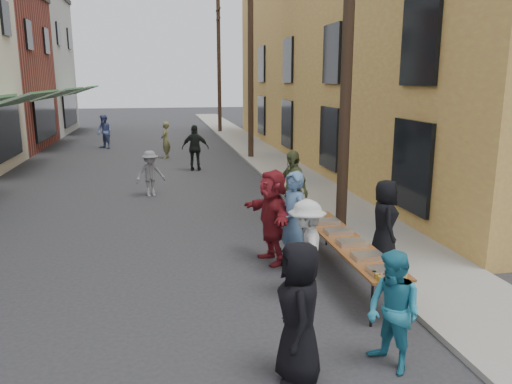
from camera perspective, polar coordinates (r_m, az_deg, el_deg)
name	(u,v)px	position (r m, az deg, el deg)	size (l,w,h in m)	color
ground	(161,301)	(8.75, -10.82, -12.13)	(120.00, 120.00, 0.00)	#28282B
sidewalk	(265,157)	(23.74, 1.07, 4.03)	(2.20, 60.00, 0.10)	gray
building_ochre	(401,49)	(24.59, 16.22, 15.41)	(10.00, 28.00, 10.00)	#C58546
utility_pole_near	(348,40)	(11.76, 10.45, 16.71)	(0.26, 0.26, 9.00)	#2D2116
utility_pole_mid	(251,60)	(23.35, -0.62, 14.84)	(0.26, 0.26, 9.00)	#2D2116
utility_pole_far	(219,67)	(35.21, -4.25, 14.10)	(0.26, 0.26, 9.00)	#2D2116
serving_table	(346,242)	(9.42, 10.20, -5.60)	(0.70, 4.00, 0.75)	brown
catering_tray_sausage	(385,270)	(7.98, 14.50, -8.66)	(0.50, 0.33, 0.08)	maroon
catering_tray_foil_b	(368,256)	(8.53, 12.64, -7.14)	(0.50, 0.33, 0.08)	#B2B2B7
catering_tray_buns	(352,243)	(9.14, 10.89, -5.71)	(0.50, 0.33, 0.08)	tan
catering_tray_foil_d	(338,231)	(9.76, 9.37, -4.45)	(0.50, 0.33, 0.08)	#B2B2B7
catering_tray_buns_end	(326,221)	(10.39, 8.04, -3.34)	(0.50, 0.33, 0.08)	tan
condiment_jar_a	(380,279)	(7.64, 13.96, -9.61)	(0.07, 0.07, 0.08)	#A57F26
condiment_jar_b	(377,276)	(7.72, 13.65, -9.34)	(0.07, 0.07, 0.08)	#A57F26
condiment_jar_c	(374,274)	(7.80, 13.34, -9.08)	(0.07, 0.07, 0.08)	#A57F26
cup_stack	(405,274)	(7.85, 16.63, -8.99)	(0.08, 0.08, 0.12)	tan
guest_front_a	(299,312)	(6.23, 4.92, -13.54)	(0.87, 0.57, 1.78)	black
guest_front_b	(293,222)	(9.60, 4.23, -3.41)	(0.71, 0.47, 1.96)	#4E6F97
guest_front_c	(393,312)	(6.68, 15.42, -13.07)	(0.77, 0.60, 1.57)	teal
guest_front_d	(306,249)	(8.49, 5.79, -6.53)	(1.10, 0.63, 1.70)	silver
guest_front_e	(292,190)	(12.30, 4.19, 0.22)	(1.15, 0.48, 1.97)	#5E693C
guest_queue_back	(272,216)	(10.04, 1.86, -2.79)	(1.78, 0.57, 1.91)	maroon
server	(385,222)	(10.08, 14.49, -3.30)	(0.81, 0.53, 1.66)	black
passerby_left	(150,174)	(16.15, -11.97, 2.07)	(0.95, 0.54, 1.46)	slate
passerby_mid	(195,148)	(20.45, -6.95, 5.02)	(1.09, 0.45, 1.86)	black
passerby_right	(166,140)	(23.93, -10.30, 5.86)	(0.63, 0.41, 1.72)	olive
passerby_far	(105,132)	(28.12, -16.92, 6.61)	(0.88, 0.69, 1.82)	#50619C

